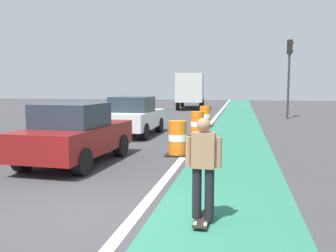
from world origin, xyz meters
name	(u,v)px	position (x,y,z in m)	size (l,w,h in m)	color
ground_plane	(81,216)	(0.00, 0.00, 0.00)	(100.00, 100.00, 0.00)	#38383A
bike_lane_strip	(236,132)	(2.40, 12.00, 0.00)	(2.50, 80.00, 0.01)	#286B51
lane_divider_stripe	(204,131)	(0.90, 12.00, 0.01)	(0.20, 80.00, 0.01)	silver
skateboarder_on_lane	(203,167)	(2.05, 0.08, 0.91)	(0.57, 0.81, 1.69)	black
parked_sedan_nearest	(75,134)	(-1.92, 3.91, 0.83)	(2.09, 4.20, 1.70)	maroon
parked_sedan_second	(134,116)	(-2.01, 9.94, 0.83)	(1.99, 4.14, 1.70)	silver
traffic_barrel_front	(178,139)	(0.68, 5.67, 0.53)	(0.73, 0.73, 1.09)	orange
traffic_barrel_mid	(197,125)	(0.80, 9.91, 0.53)	(0.73, 0.73, 1.09)	orange
traffic_barrel_back	(205,117)	(0.73, 14.01, 0.53)	(0.73, 0.73, 1.09)	orange
delivery_truck_down_block	(191,89)	(-2.07, 29.11, 1.85)	(2.85, 7.75, 3.23)	beige
traffic_light_corner	(289,65)	(5.61, 19.69, 3.50)	(0.41, 0.32, 5.10)	#2D2D2D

